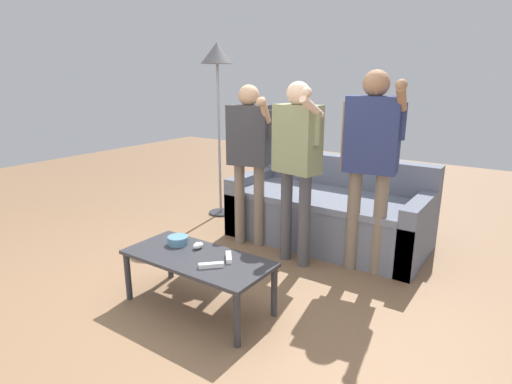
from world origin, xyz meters
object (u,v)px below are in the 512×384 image
Objects in this scene: player_left at (249,147)px; game_remote_wand_far at (211,265)px; coffee_table at (198,263)px; player_right at (371,150)px; game_remote_nunchuk at (198,245)px; player_center at (297,153)px; floor_lamp at (217,66)px; game_remote_wand_near at (229,257)px; couch at (329,212)px; snack_bowl at (178,240)px.

game_remote_wand_far is at bearing -65.09° from player_left.
player_right is at bearing 58.38° from coffee_table.
player_center reaches higher than game_remote_nunchuk.
game_remote_nunchuk is 0.05× the size of floor_lamp.
coffee_table is at bearing 158.23° from game_remote_wand_far.
floor_lamp is at bearing 145.43° from player_left.
game_remote_wand_far is at bearing -52.17° from floor_lamp.
floor_lamp is 2.49m from game_remote_wand_near.
floor_lamp is at bearing 124.99° from coffee_table.
player_center reaches higher than couch.
couch is 1.76× the size of coffee_table.
coffee_table is at bearing -17.36° from snack_bowl.
couch is 0.97× the size of floor_lamp.
player_left is (0.82, -0.56, -0.73)m from floor_lamp.
coffee_table is 0.23m from game_remote_wand_near.
game_remote_nunchuk is (-0.30, -1.56, 0.12)m from couch.
couch reaches higher than snack_bowl.
game_remote_nunchuk is 0.05× the size of player_right.
coffee_table is 0.21m from game_remote_wand_far.
player_left is at bearing 105.58° from game_remote_nunchuk.
game_remote_wand_near is (0.21, 0.09, 0.06)m from coffee_table.
couch is 1.98m from floor_lamp.
player_center is (0.45, 0.95, 0.55)m from snack_bowl.
game_remote_nunchuk is 0.29m from game_remote_wand_near.
player_left is (-0.38, 1.14, 0.61)m from coffee_table.
player_left reaches higher than game_remote_nunchuk.
floor_lamp is 1.69m from player_center.
player_left is at bearing 114.91° from game_remote_wand_far.
couch is 1.59m from game_remote_wand_near.
game_remote_wand_far is at bearing -113.38° from player_right.
player_center is at bearing -11.01° from player_left.
game_remote_wand_far is (0.01, -1.11, -0.57)m from player_center.
player_right is (1.01, 1.13, 0.61)m from snack_bowl.
player_center is 1.25m from game_remote_wand_far.
snack_bowl is 2.26m from floor_lamp.
game_remote_wand_near is (0.58, -1.06, -0.55)m from player_left.
snack_bowl is 1.71× the size of game_remote_nunchuk.
coffee_table is 11.99× the size of game_remote_nunchuk.
coffee_table is (-0.21, -1.67, 0.05)m from couch.
game_remote_nunchuk is 1.20m from player_left.
game_remote_wand_far is at bearing -21.77° from coffee_table.
floor_lamp reaches higher than game_remote_wand_near.
coffee_table is 7.00× the size of snack_bowl.
player_left is 1.32m from game_remote_wand_near.
snack_bowl is 0.10× the size of player_left.
player_left is at bearing 108.24° from coffee_table.
snack_bowl is 0.47m from game_remote_wand_near.
player_right is 1.39m from game_remote_wand_near.
game_remote_wand_near is at bearing 22.82° from coffee_table.
floor_lamp reaches higher than coffee_table.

